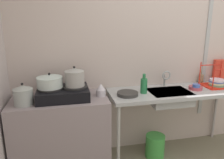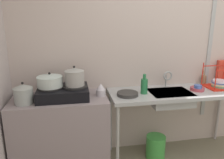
# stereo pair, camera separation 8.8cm
# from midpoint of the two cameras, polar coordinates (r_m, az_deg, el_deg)

# --- Properties ---
(wall_back) EXTENTS (4.80, 0.10, 2.50)m
(wall_back) POSITION_cam_midpoint_polar(r_m,az_deg,el_deg) (2.94, 17.65, 7.15)
(wall_back) COLOR beige
(wall_back) RESTS_ON ground
(wall_metal_strip) EXTENTS (0.05, 0.01, 2.00)m
(wall_metal_strip) POSITION_cam_midpoint_polar(r_m,az_deg,el_deg) (3.07, 24.75, 9.16)
(wall_metal_strip) COLOR #A5A9AA
(counter_concrete) EXTENTS (1.00, 0.53, 0.83)m
(counter_concrete) POSITION_cam_midpoint_polar(r_m,az_deg,el_deg) (2.57, -11.85, -13.36)
(counter_concrete) COLOR gray
(counter_concrete) RESTS_ON ground
(counter_sink) EXTENTS (1.57, 0.53, 0.83)m
(counter_sink) POSITION_cam_midpoint_polar(r_m,az_deg,el_deg) (2.71, 17.19, -4.12)
(counter_sink) COLOR #A5A9AA
(counter_sink) RESTS_ON ground
(stove) EXTENTS (0.52, 0.40, 0.13)m
(stove) POSITION_cam_midpoint_polar(r_m,az_deg,el_deg) (2.38, -11.43, -3.21)
(stove) COLOR black
(stove) RESTS_ON counter_concrete
(pot_on_left_burner) EXTENTS (0.26, 0.26, 0.15)m
(pot_on_left_burner) POSITION_cam_midpoint_polar(r_m,az_deg,el_deg) (2.35, -14.66, -0.28)
(pot_on_left_burner) COLOR silver
(pot_on_left_burner) RESTS_ON stove
(pot_on_right_burner) EXTENTS (0.20, 0.20, 0.21)m
(pot_on_right_burner) POSITION_cam_midpoint_polar(r_m,az_deg,el_deg) (2.33, -8.55, 0.71)
(pot_on_right_burner) COLOR #A09D98
(pot_on_right_burner) RESTS_ON stove
(pot_beside_stove) EXTENTS (0.19, 0.19, 0.22)m
(pot_beside_stove) POSITION_cam_midpoint_polar(r_m,az_deg,el_deg) (2.31, -20.80, -3.49)
(pot_beside_stove) COLOR #98A09C
(pot_beside_stove) RESTS_ON counter_concrete
(percolator) EXTENTS (0.10, 0.10, 0.14)m
(percolator) POSITION_cam_midpoint_polar(r_m,az_deg,el_deg) (2.39, -1.85, -2.66)
(percolator) COLOR silver
(percolator) RESTS_ON counter_concrete
(sink_basin) EXTENTS (0.47, 0.36, 0.14)m
(sink_basin) POSITION_cam_midpoint_polar(r_m,az_deg,el_deg) (2.65, 15.57, -4.56)
(sink_basin) COLOR #A5A9AA
(sink_basin) RESTS_ON counter_sink
(faucet) EXTENTS (0.11, 0.07, 0.20)m
(faucet) POSITION_cam_midpoint_polar(r_m,az_deg,el_deg) (2.75, 14.94, 0.66)
(faucet) COLOR #A5A9AA
(faucet) RESTS_ON counter_sink
(frying_pan) EXTENTS (0.23, 0.23, 0.04)m
(frying_pan) POSITION_cam_midpoint_polar(r_m,az_deg,el_deg) (2.42, 5.05, -3.72)
(frying_pan) COLOR #333130
(frying_pan) RESTS_ON counter_sink
(dish_rack) EXTENTS (0.32, 0.28, 0.29)m
(dish_rack) POSITION_cam_midpoint_polar(r_m,az_deg,el_deg) (3.00, 26.65, -1.01)
(dish_rack) COLOR red
(dish_rack) RESTS_ON counter_sink
(cup_by_rack) EXTENTS (0.09, 0.09, 0.07)m
(cup_by_rack) POSITION_cam_midpoint_polar(r_m,az_deg,el_deg) (2.75, 22.04, -2.07)
(cup_by_rack) COLOR #4361B3
(cup_by_rack) RESTS_ON counter_sink
(small_bowl_on_drainboard) EXTENTS (0.16, 0.16, 0.04)m
(small_bowl_on_drainboard) POSITION_cam_midpoint_polar(r_m,az_deg,el_deg) (2.78, 21.91, -2.24)
(small_bowl_on_drainboard) COLOR #B94753
(small_bowl_on_drainboard) RESTS_ON counter_sink
(bottle_by_sink) EXTENTS (0.08, 0.08, 0.22)m
(bottle_by_sink) POSITION_cam_midpoint_polar(r_m,az_deg,el_deg) (2.48, 9.27, -1.60)
(bottle_by_sink) COLOR #247341
(bottle_by_sink) RESTS_ON counter_sink
(cereal_box) EXTENTS (0.17, 0.09, 0.29)m
(cereal_box) POSITION_cam_midpoint_polar(r_m,az_deg,el_deg) (3.21, 27.38, 1.78)
(cereal_box) COLOR #D5402D
(cereal_box) RESTS_ON counter_sink
(utensil_jar) EXTENTS (0.06, 0.08, 0.20)m
(utensil_jar) POSITION_cam_midpoint_polar(r_m,az_deg,el_deg) (3.08, 23.25, 0.00)
(utensil_jar) COLOR #907253
(utensil_jar) RESTS_ON counter_sink
(bucket_on_floor) EXTENTS (0.23, 0.23, 0.28)m
(bucket_on_floor) POSITION_cam_midpoint_polar(r_m,az_deg,el_deg) (2.85, 12.04, -16.57)
(bucket_on_floor) COLOR green
(bucket_on_floor) RESTS_ON ground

